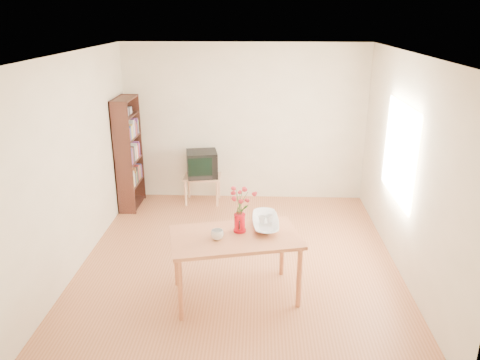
{
  "coord_description": "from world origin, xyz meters",
  "views": [
    {
      "loc": [
        0.24,
        -5.36,
        3.03
      ],
      "look_at": [
        0.0,
        0.3,
        1.0
      ],
      "focal_mm": 35.0,
      "sensor_mm": 36.0,
      "label": 1
    }
  ],
  "objects_px": {
    "table": "(235,242)",
    "television": "(202,163)",
    "pitcher": "(240,223)",
    "mug": "(217,235)",
    "bowl": "(266,208)"
  },
  "relations": [
    {
      "from": "table",
      "to": "television",
      "type": "bearing_deg",
      "value": 90.92
    },
    {
      "from": "table",
      "to": "pitcher",
      "type": "bearing_deg",
      "value": 55.18
    },
    {
      "from": "table",
      "to": "mug",
      "type": "relative_size",
      "value": 11.31
    },
    {
      "from": "mug",
      "to": "table",
      "type": "bearing_deg",
      "value": -177.9
    },
    {
      "from": "bowl",
      "to": "television",
      "type": "bearing_deg",
      "value": 112.29
    },
    {
      "from": "table",
      "to": "bowl",
      "type": "relative_size",
      "value": 3.44
    },
    {
      "from": "pitcher",
      "to": "mug",
      "type": "height_order",
      "value": "pitcher"
    },
    {
      "from": "pitcher",
      "to": "bowl",
      "type": "bearing_deg",
      "value": 30.27
    },
    {
      "from": "pitcher",
      "to": "bowl",
      "type": "xyz_separation_m",
      "value": [
        0.29,
        0.17,
        0.12
      ]
    },
    {
      "from": "bowl",
      "to": "pitcher",
      "type": "bearing_deg",
      "value": -149.55
    },
    {
      "from": "table",
      "to": "television",
      "type": "xyz_separation_m",
      "value": [
        -0.69,
        2.78,
        0.01
      ]
    },
    {
      "from": "mug",
      "to": "bowl",
      "type": "height_order",
      "value": "bowl"
    },
    {
      "from": "pitcher",
      "to": "television",
      "type": "bearing_deg",
      "value": 105.28
    },
    {
      "from": "mug",
      "to": "television",
      "type": "xyz_separation_m",
      "value": [
        -0.51,
        2.87,
        -0.13
      ]
    },
    {
      "from": "pitcher",
      "to": "bowl",
      "type": "height_order",
      "value": "bowl"
    }
  ]
}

